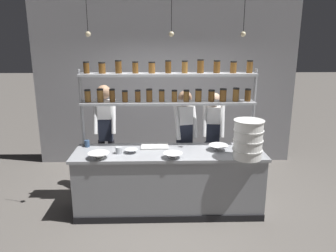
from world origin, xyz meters
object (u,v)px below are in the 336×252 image
object	(u,v)px
prep_bowl_near_left	(173,156)
serving_cup_front	(87,144)
spice_shelf_unit	(169,91)
container_stack	(248,139)
chef_right	(213,134)
prep_bowl_center_back	(131,151)
chef_center	(185,135)
prep_bowl_center_front	(99,156)
prep_bowl_near_right	(218,148)
cutting_board	(155,146)
serving_cup_by_board	(119,150)
chef_left	(106,130)

from	to	relation	value
prep_bowl_near_left	serving_cup_front	size ratio (longest dim) A/B	2.50
spice_shelf_unit	container_stack	bearing A→B (deg)	-31.59
chef_right	prep_bowl_center_back	distance (m)	1.55
container_stack	serving_cup_front	xyz separation A→B (m)	(-2.25, 0.53, -0.21)
chef_center	prep_bowl_center_front	world-z (taller)	chef_center
serving_cup_front	prep_bowl_near_left	bearing A→B (deg)	-21.76
prep_bowl_center_front	prep_bowl_near_right	size ratio (longest dim) A/B	1.03
spice_shelf_unit	chef_center	xyz separation A→B (m)	(0.26, 0.25, -0.76)
spice_shelf_unit	chef_right	distance (m)	1.20
container_stack	prep_bowl_near_right	bearing A→B (deg)	134.22
chef_center	cutting_board	world-z (taller)	chef_center
prep_bowl_center_front	serving_cup_by_board	bearing A→B (deg)	37.46
chef_center	container_stack	world-z (taller)	chef_center
chef_left	chef_right	bearing A→B (deg)	-1.08
serving_cup_by_board	chef_center	bearing A→B (deg)	33.91
prep_bowl_center_front	serving_cup_front	world-z (taller)	serving_cup_front
chef_right	container_stack	bearing A→B (deg)	-67.20
chef_right	container_stack	distance (m)	1.17
cutting_board	prep_bowl_near_right	distance (m)	0.93
chef_center	prep_bowl_center_front	size ratio (longest dim) A/B	5.83
chef_left	chef_right	distance (m)	1.78
prep_bowl_near_right	chef_left	bearing A→B (deg)	156.49
serving_cup_by_board	prep_bowl_near_right	bearing A→B (deg)	4.18
prep_bowl_center_front	prep_bowl_near_right	bearing A→B (deg)	9.88
cutting_board	serving_cup_front	xyz separation A→B (m)	(-1.00, 0.04, 0.04)
spice_shelf_unit	prep_bowl_center_back	size ratio (longest dim) A/B	13.83
prep_bowl_center_back	prep_bowl_near_right	distance (m)	1.25
cutting_board	serving_cup_by_board	xyz separation A→B (m)	(-0.50, -0.26, 0.04)
serving_cup_front	prep_bowl_near_right	bearing A→B (deg)	-5.84
serving_cup_by_board	chef_left	bearing A→B (deg)	109.98
spice_shelf_unit	chef_right	size ratio (longest dim) A/B	1.59
serving_cup_front	container_stack	bearing A→B (deg)	-13.32
prep_bowl_near_left	serving_cup_front	world-z (taller)	serving_cup_front
serving_cup_by_board	container_stack	bearing A→B (deg)	-7.57
prep_bowl_near_right	container_stack	bearing A→B (deg)	-45.78
spice_shelf_unit	chef_left	bearing A→B (deg)	156.09
chef_left	serving_cup_by_board	world-z (taller)	chef_left
prep_bowl_center_front	serving_cup_by_board	world-z (taller)	serving_cup_by_board
cutting_board	serving_cup_front	bearing A→B (deg)	177.45
prep_bowl_center_back	prep_bowl_near_left	bearing A→B (deg)	-21.31
prep_bowl_center_back	prep_bowl_near_right	world-z (taller)	prep_bowl_near_right
chef_right	serving_cup_by_board	xyz separation A→B (m)	(-1.46, -0.88, 0.03)
chef_left	chef_center	world-z (taller)	chef_left
chef_left	prep_bowl_center_front	world-z (taller)	chef_left
chef_center	cutting_board	size ratio (longest dim) A/B	4.24
chef_left	prep_bowl_center_back	bearing A→B (deg)	-61.39
chef_left	chef_right	world-z (taller)	chef_left
chef_left	cutting_board	distance (m)	1.01
prep_bowl_center_front	serving_cup_by_board	xyz separation A→B (m)	(0.24, 0.19, 0.01)
prep_bowl_center_front	prep_bowl_near_left	bearing A→B (deg)	-0.80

